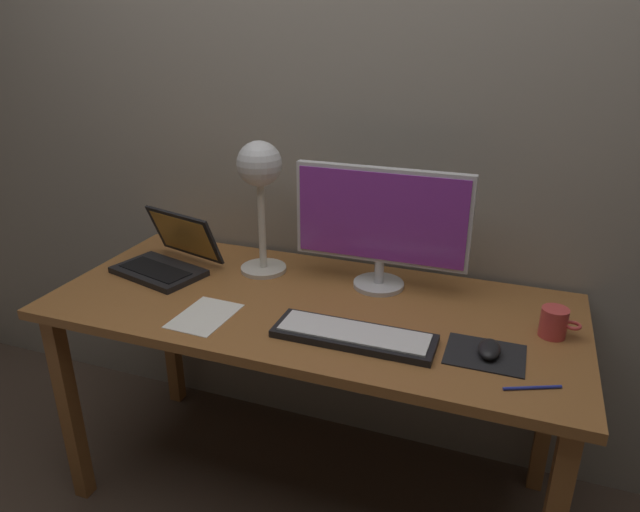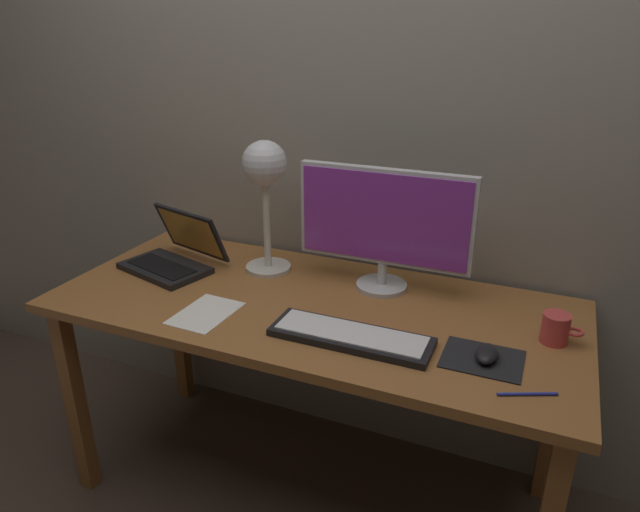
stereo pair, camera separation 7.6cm
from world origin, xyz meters
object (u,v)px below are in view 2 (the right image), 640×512
at_px(coffee_mug, 556,328).
at_px(pen, 527,394).
at_px(monitor, 384,222).
at_px(laptop, 177,251).
at_px(keyboard_main, 351,336).
at_px(mouse, 487,354).
at_px(desk_lamp, 265,177).

height_order(coffee_mug, pen, coffee_mug).
relative_size(monitor, laptop, 1.54).
height_order(keyboard_main, coffee_mug, coffee_mug).
bearing_deg(mouse, pen, -46.17).
height_order(desk_lamp, pen, desk_lamp).
bearing_deg(keyboard_main, laptop, 161.94).
bearing_deg(monitor, keyboard_main, -86.36).
xyz_separation_m(keyboard_main, desk_lamp, (-0.43, 0.33, 0.32)).
height_order(mouse, pen, mouse).
xyz_separation_m(monitor, mouse, (0.37, -0.30, -0.20)).
height_order(keyboard_main, desk_lamp, desk_lamp).
height_order(keyboard_main, laptop, laptop).
distance_m(laptop, desk_lamp, 0.42).
xyz_separation_m(mouse, coffee_mug, (0.15, 0.16, 0.02)).
bearing_deg(keyboard_main, coffee_mug, 22.04).
relative_size(coffee_mug, pen, 0.77).
bearing_deg(laptop, mouse, -10.38).
height_order(keyboard_main, pen, keyboard_main).
relative_size(keyboard_main, coffee_mug, 4.10).
height_order(monitor, keyboard_main, monitor).
relative_size(keyboard_main, mouse, 4.59).
bearing_deg(keyboard_main, mouse, 6.59).
bearing_deg(mouse, keyboard_main, -173.41).
bearing_deg(laptop, desk_lamp, 16.81).
height_order(laptop, desk_lamp, desk_lamp).
bearing_deg(pen, monitor, 139.10).
relative_size(monitor, mouse, 5.73).
bearing_deg(pen, laptop, 165.35).
distance_m(desk_lamp, coffee_mug, 0.98).
distance_m(laptop, pen, 1.23).
distance_m(monitor, mouse, 0.52).
distance_m(keyboard_main, pen, 0.46).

